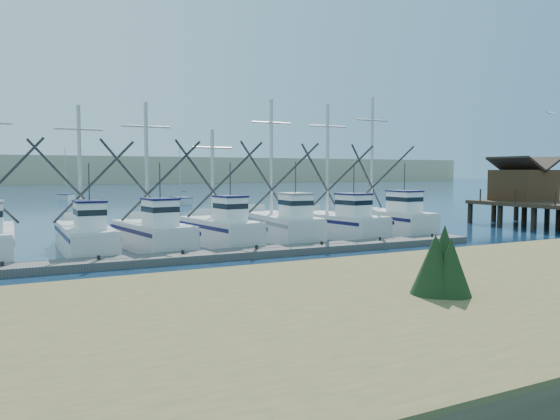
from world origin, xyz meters
name	(u,v)px	position (x,y,z in m)	size (l,w,h in m)	color
ground	(425,266)	(0.00, 0.00, 0.00)	(500.00, 500.00, 0.00)	#0D1E3B
shore_bank	(457,322)	(-8.00, -10.00, 0.80)	(40.00, 10.00, 1.60)	#4C422D
floating_dock	(257,252)	(-5.84, 6.39, 0.19)	(28.01, 1.87, 0.37)	#57514D
dune_ridge	(52,170)	(0.00, 210.00, 5.00)	(360.00, 60.00, 10.00)	tan
trawler_fleet	(234,228)	(-5.15, 11.27, 0.97)	(27.82, 8.92, 9.92)	silver
sailboat_near	(181,201)	(4.12, 52.93, 0.50)	(2.16, 5.49, 8.10)	silver
sailboat_far	(66,197)	(-8.73, 71.67, 0.51)	(3.07, 5.44, 8.10)	silver
flying_gull	(550,113)	(16.54, 5.99, 8.55)	(0.98, 0.18, 0.18)	white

